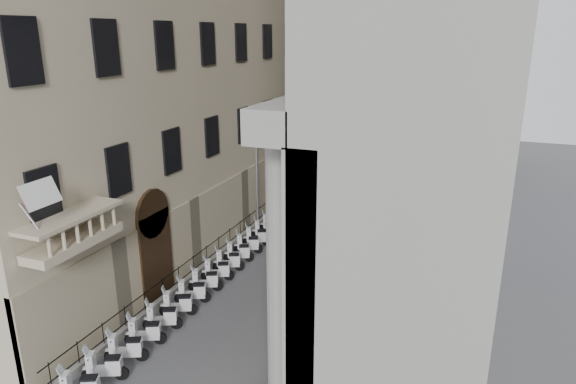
% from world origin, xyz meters
% --- Properties ---
extents(far_building, '(22.00, 10.00, 30.00)m').
position_xyz_m(far_building, '(0.00, 48.00, 15.00)').
color(far_building, '#A7A59E').
rests_on(far_building, ground).
extents(iron_fence, '(0.30, 28.00, 1.40)m').
position_xyz_m(iron_fence, '(-4.30, 18.00, 0.00)').
color(iron_fence, black).
rests_on(iron_fence, ground).
extents(blue_awning, '(1.60, 3.00, 3.00)m').
position_xyz_m(blue_awning, '(4.15, 26.00, 0.00)').
color(blue_awning, navy).
rests_on(blue_awning, ground).
extents(scooter_1, '(1.51, 1.09, 1.50)m').
position_xyz_m(scooter_1, '(-3.02, 5.86, 0.00)').
color(scooter_1, silver).
rests_on(scooter_1, ground).
extents(scooter_2, '(1.51, 1.09, 1.50)m').
position_xyz_m(scooter_2, '(-3.02, 7.10, 0.00)').
color(scooter_2, silver).
rests_on(scooter_2, ground).
extents(scooter_3, '(1.51, 1.09, 1.50)m').
position_xyz_m(scooter_3, '(-3.02, 8.35, 0.00)').
color(scooter_3, silver).
rests_on(scooter_3, ground).
extents(scooter_4, '(1.51, 1.09, 1.50)m').
position_xyz_m(scooter_4, '(-3.02, 9.60, 0.00)').
color(scooter_4, silver).
rests_on(scooter_4, ground).
extents(scooter_5, '(1.51, 1.09, 1.50)m').
position_xyz_m(scooter_5, '(-3.02, 10.85, 0.00)').
color(scooter_5, silver).
rests_on(scooter_5, ground).
extents(scooter_6, '(1.51, 1.09, 1.50)m').
position_xyz_m(scooter_6, '(-3.02, 12.10, 0.00)').
color(scooter_6, silver).
rests_on(scooter_6, ground).
extents(scooter_7, '(1.51, 1.09, 1.50)m').
position_xyz_m(scooter_7, '(-3.02, 13.35, 0.00)').
color(scooter_7, silver).
rests_on(scooter_7, ground).
extents(scooter_8, '(1.51, 1.09, 1.50)m').
position_xyz_m(scooter_8, '(-3.02, 14.60, 0.00)').
color(scooter_8, silver).
rests_on(scooter_8, ground).
extents(scooter_9, '(1.51, 1.09, 1.50)m').
position_xyz_m(scooter_9, '(-3.02, 15.85, 0.00)').
color(scooter_9, silver).
rests_on(scooter_9, ground).
extents(scooter_10, '(1.51, 1.09, 1.50)m').
position_xyz_m(scooter_10, '(-3.02, 17.10, 0.00)').
color(scooter_10, silver).
rests_on(scooter_10, ground).
extents(scooter_11, '(1.51, 1.09, 1.50)m').
position_xyz_m(scooter_11, '(-3.02, 18.35, 0.00)').
color(scooter_11, silver).
rests_on(scooter_11, ground).
extents(scooter_12, '(1.51, 1.09, 1.50)m').
position_xyz_m(scooter_12, '(-3.02, 19.60, 0.00)').
color(scooter_12, silver).
rests_on(scooter_12, ground).
extents(scooter_13, '(1.51, 1.09, 1.50)m').
position_xyz_m(scooter_13, '(-3.02, 20.85, 0.00)').
color(scooter_13, silver).
rests_on(scooter_13, ground).
extents(scooter_14, '(1.51, 1.09, 1.50)m').
position_xyz_m(scooter_14, '(-3.02, 22.10, 0.00)').
color(scooter_14, silver).
rests_on(scooter_14, ground).
extents(scooter_15, '(1.51, 1.09, 1.50)m').
position_xyz_m(scooter_15, '(-3.02, 23.35, 0.00)').
color(scooter_15, silver).
rests_on(scooter_15, ground).
extents(barrier_1, '(0.60, 2.40, 1.10)m').
position_xyz_m(barrier_1, '(3.30, 8.41, 0.00)').
color(barrier_1, '#A5A8AD').
rests_on(barrier_1, ground).
extents(barrier_2, '(0.60, 2.40, 1.10)m').
position_xyz_m(barrier_2, '(3.30, 10.91, 0.00)').
color(barrier_2, '#A5A8AD').
rests_on(barrier_2, ground).
extents(barrier_3, '(0.60, 2.40, 1.10)m').
position_xyz_m(barrier_3, '(3.30, 13.41, 0.00)').
color(barrier_3, '#A5A8AD').
rests_on(barrier_3, ground).
extents(barrier_4, '(0.60, 2.40, 1.10)m').
position_xyz_m(barrier_4, '(3.30, 15.91, 0.00)').
color(barrier_4, '#A5A8AD').
rests_on(barrier_4, ground).
extents(barrier_5, '(0.60, 2.40, 1.10)m').
position_xyz_m(barrier_5, '(3.30, 18.41, 0.00)').
color(barrier_5, '#A5A8AD').
rests_on(barrier_5, ground).
extents(security_tent, '(3.59, 3.59, 2.92)m').
position_xyz_m(security_tent, '(-2.96, 28.59, 2.44)').
color(security_tent, silver).
rests_on(security_tent, ground).
extents(street_lamp, '(2.57, 0.97, 8.16)m').
position_xyz_m(street_lamp, '(-3.80, 21.99, 4.86)').
color(street_lamp, '#92949A').
rests_on(street_lamp, ground).
extents(info_kiosk, '(0.55, 1.01, 2.05)m').
position_xyz_m(info_kiosk, '(-2.49, 20.91, 1.04)').
color(info_kiosk, black).
rests_on(info_kiosk, ground).
extents(pedestrian_a, '(0.71, 0.54, 1.74)m').
position_xyz_m(pedestrian_a, '(1.54, 28.43, 0.87)').
color(pedestrian_a, black).
rests_on(pedestrian_a, ground).
extents(pedestrian_b, '(0.87, 0.73, 1.64)m').
position_xyz_m(pedestrian_b, '(0.93, 28.73, 0.82)').
color(pedestrian_b, black).
rests_on(pedestrian_b, ground).
extents(pedestrian_c, '(0.95, 0.87, 1.63)m').
position_xyz_m(pedestrian_c, '(-0.92, 36.00, 0.81)').
color(pedestrian_c, black).
rests_on(pedestrian_c, ground).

